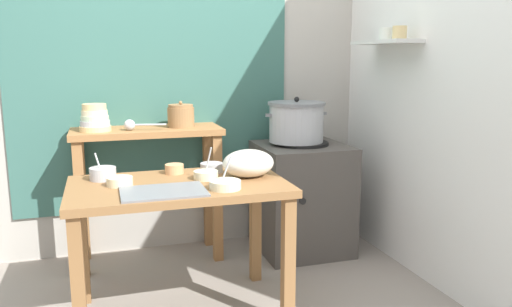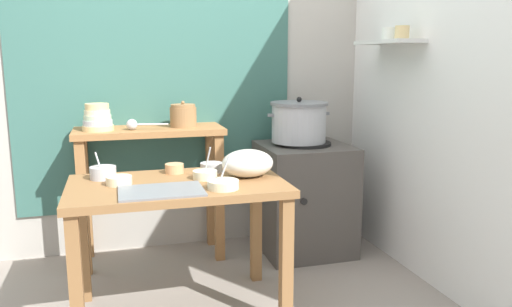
{
  "view_description": "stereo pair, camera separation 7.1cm",
  "coord_description": "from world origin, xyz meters",
  "px_view_note": "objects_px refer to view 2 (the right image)",
  "views": [
    {
      "loc": [
        -0.5,
        -2.47,
        1.35
      ],
      "look_at": [
        0.32,
        0.18,
        0.82
      ],
      "focal_mm": 35.15,
      "sensor_mm": 36.0,
      "label": 1
    },
    {
      "loc": [
        -0.44,
        -2.49,
        1.35
      ],
      "look_at": [
        0.32,
        0.18,
        0.82
      ],
      "focal_mm": 35.15,
      "sensor_mm": 36.0,
      "label": 2
    }
  ],
  "objects_px": {
    "steamer_pot": "(299,122)",
    "plastic_bag": "(248,163)",
    "prep_bowl_1": "(174,168)",
    "back_shelf_table": "(151,161)",
    "stove_block": "(304,197)",
    "serving_tray": "(161,191)",
    "prep_bowl_0": "(119,180)",
    "prep_bowl_5": "(205,174)",
    "prep_table": "(178,203)",
    "clay_pot": "(184,116)",
    "prep_bowl_3": "(223,184)",
    "prep_bowl_2": "(212,167)",
    "ladle": "(133,124)",
    "bowl_stack_enamel": "(98,119)",
    "prep_bowl_4": "(103,172)"
  },
  "relations": [
    {
      "from": "stove_block",
      "to": "steamer_pot",
      "type": "bearing_deg",
      "value": 153.38
    },
    {
      "from": "bowl_stack_enamel",
      "to": "stove_block",
      "type": "bearing_deg",
      "value": -4.19
    },
    {
      "from": "ladle",
      "to": "steamer_pot",
      "type": "bearing_deg",
      "value": -2.23
    },
    {
      "from": "serving_tray",
      "to": "plastic_bag",
      "type": "relative_size",
      "value": 1.43
    },
    {
      "from": "prep_bowl_0",
      "to": "prep_bowl_5",
      "type": "distance_m",
      "value": 0.44
    },
    {
      "from": "prep_bowl_0",
      "to": "prep_bowl_5",
      "type": "height_order",
      "value": "prep_bowl_5"
    },
    {
      "from": "clay_pot",
      "to": "prep_bowl_0",
      "type": "relative_size",
      "value": 1.37
    },
    {
      "from": "steamer_pot",
      "to": "prep_bowl_2",
      "type": "bearing_deg",
      "value": -144.82
    },
    {
      "from": "stove_block",
      "to": "bowl_stack_enamel",
      "type": "height_order",
      "value": "bowl_stack_enamel"
    },
    {
      "from": "prep_bowl_1",
      "to": "prep_bowl_3",
      "type": "bearing_deg",
      "value": -65.32
    },
    {
      "from": "prep_table",
      "to": "bowl_stack_enamel",
      "type": "distance_m",
      "value": 0.94
    },
    {
      "from": "prep_bowl_1",
      "to": "back_shelf_table",
      "type": "bearing_deg",
      "value": 98.98
    },
    {
      "from": "steamer_pot",
      "to": "bowl_stack_enamel",
      "type": "distance_m",
      "value": 1.32
    },
    {
      "from": "prep_bowl_5",
      "to": "prep_bowl_3",
      "type": "bearing_deg",
      "value": -78.07
    },
    {
      "from": "clay_pot",
      "to": "plastic_bag",
      "type": "xyz_separation_m",
      "value": [
        0.23,
        -0.78,
        -0.18
      ]
    },
    {
      "from": "ladle",
      "to": "plastic_bag",
      "type": "bearing_deg",
      "value": -51.65
    },
    {
      "from": "bowl_stack_enamel",
      "to": "prep_bowl_4",
      "type": "bearing_deg",
      "value": -86.99
    },
    {
      "from": "prep_bowl_0",
      "to": "prep_bowl_5",
      "type": "xyz_separation_m",
      "value": [
        0.44,
        0.01,
        0.0
      ]
    },
    {
      "from": "ladle",
      "to": "prep_bowl_1",
      "type": "relative_size",
      "value": 2.53
    },
    {
      "from": "clay_pot",
      "to": "prep_bowl_5",
      "type": "bearing_deg",
      "value": -89.76
    },
    {
      "from": "prep_table",
      "to": "serving_tray",
      "type": "xyz_separation_m",
      "value": [
        -0.1,
        -0.17,
        0.12
      ]
    },
    {
      "from": "back_shelf_table",
      "to": "plastic_bag",
      "type": "relative_size",
      "value": 3.44
    },
    {
      "from": "steamer_pot",
      "to": "plastic_bag",
      "type": "relative_size",
      "value": 1.59
    },
    {
      "from": "prep_bowl_2",
      "to": "prep_bowl_3",
      "type": "height_order",
      "value": "prep_bowl_3"
    },
    {
      "from": "plastic_bag",
      "to": "prep_bowl_1",
      "type": "xyz_separation_m",
      "value": [
        -0.37,
        0.2,
        -0.05
      ]
    },
    {
      "from": "back_shelf_table",
      "to": "stove_block",
      "type": "relative_size",
      "value": 1.23
    },
    {
      "from": "prep_table",
      "to": "bowl_stack_enamel",
      "type": "relative_size",
      "value": 5.72
    },
    {
      "from": "prep_bowl_2",
      "to": "prep_bowl_4",
      "type": "height_order",
      "value": "prep_bowl_4"
    },
    {
      "from": "stove_block",
      "to": "ladle",
      "type": "distance_m",
      "value": 1.27
    },
    {
      "from": "stove_block",
      "to": "prep_bowl_0",
      "type": "height_order",
      "value": "stove_block"
    },
    {
      "from": "prep_bowl_3",
      "to": "steamer_pot",
      "type": "bearing_deg",
      "value": 50.65
    },
    {
      "from": "clay_pot",
      "to": "bowl_stack_enamel",
      "type": "bearing_deg",
      "value": -176.82
    },
    {
      "from": "prep_bowl_0",
      "to": "prep_bowl_1",
      "type": "bearing_deg",
      "value": 31.99
    },
    {
      "from": "prep_bowl_0",
      "to": "prep_bowl_4",
      "type": "relative_size",
      "value": 0.91
    },
    {
      "from": "steamer_pot",
      "to": "ladle",
      "type": "xyz_separation_m",
      "value": [
        -1.1,
        0.04,
        0.02
      ]
    },
    {
      "from": "prep_bowl_0",
      "to": "prep_bowl_2",
      "type": "relative_size",
      "value": 1.02
    },
    {
      "from": "back_shelf_table",
      "to": "steamer_pot",
      "type": "bearing_deg",
      "value": -6.26
    },
    {
      "from": "prep_bowl_0",
      "to": "steamer_pot",
      "type": "bearing_deg",
      "value": 28.48
    },
    {
      "from": "ladle",
      "to": "bowl_stack_enamel",
      "type": "bearing_deg",
      "value": 170.43
    },
    {
      "from": "back_shelf_table",
      "to": "steamer_pot",
      "type": "distance_m",
      "value": 1.04
    },
    {
      "from": "prep_table",
      "to": "prep_bowl_1",
      "type": "xyz_separation_m",
      "value": [
        0.01,
        0.22,
        0.14
      ]
    },
    {
      "from": "steamer_pot",
      "to": "prep_bowl_3",
      "type": "relative_size",
      "value": 2.78
    },
    {
      "from": "steamer_pot",
      "to": "prep_bowl_3",
      "type": "height_order",
      "value": "steamer_pot"
    },
    {
      "from": "serving_tray",
      "to": "prep_bowl_3",
      "type": "relative_size",
      "value": 2.51
    },
    {
      "from": "stove_block",
      "to": "prep_bowl_1",
      "type": "xyz_separation_m",
      "value": [
        -0.95,
        -0.45,
        0.36
      ]
    },
    {
      "from": "clay_pot",
      "to": "prep_bowl_4",
      "type": "bearing_deg",
      "value": -130.14
    },
    {
      "from": "bowl_stack_enamel",
      "to": "ladle",
      "type": "distance_m",
      "value": 0.22
    },
    {
      "from": "steamer_pot",
      "to": "prep_bowl_0",
      "type": "distance_m",
      "value": 1.39
    },
    {
      "from": "clay_pot",
      "to": "bowl_stack_enamel",
      "type": "distance_m",
      "value": 0.55
    },
    {
      "from": "prep_bowl_0",
      "to": "clay_pot",
      "type": "bearing_deg",
      "value": 60.3
    }
  ]
}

